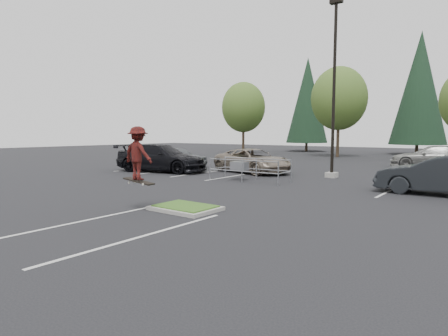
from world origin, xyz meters
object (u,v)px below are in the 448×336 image
Objects in this scene: conif_a at (307,100)px; car_l_grey at (178,157)px; light_pole at (334,99)px; decid_b at (339,101)px; decid_a at (243,109)px; car_r_charc at (442,175)px; cart_corral at (242,166)px; car_far_silver at (434,157)px; car_l_tan at (252,161)px; car_l_black at (161,158)px; conif_b at (420,88)px; skateboarder at (138,154)px.

conif_a reaches higher than car_l_grey.
decid_b is at bearing 109.35° from light_pole.
decid_a reaches higher than car_r_charc.
car_far_silver is (7.35, 14.25, 0.06)m from cart_corral.
car_l_tan is (1.29, -19.03, -5.26)m from decid_b.
decid_a is at bearing 135.75° from light_pole.
conif_a is at bearing -5.37° from car_l_black.
conif_a reaches higher than car_far_silver.
light_pole is 11.35m from car_far_silver.
car_far_silver is at bearing -44.43° from conif_a.
car_l_grey is 18.21m from car_r_charc.
car_l_black is at bearing -82.81° from conif_a.
conif_a is 29.30m from car_l_grey.
decid_a is at bearing 50.87° from car_l_tan.
car_l_tan is at bearing -99.25° from conif_b.
decid_a is at bearing -177.61° from decid_b.
light_pole is 6.68m from cart_corral.
decid_b reaches higher than car_l_grey.
decid_a reaches higher than car_l_grey.
cart_corral is at bearing -107.13° from car_l_black.
cart_corral is 2.26× the size of skateboarder.
car_l_black is 1.11× the size of car_far_silver.
skateboarder reaches higher than car_l_grey.
car_l_grey is at bearing -70.32° from car_far_silver.
conif_b is 33.64m from cart_corral.
light_pole is at bearing -62.62° from conif_a.
cart_corral is (-3.49, -4.25, -3.79)m from light_pole.
conif_a is at bearing 117.38° from light_pole.
conif_a is 30.63m from car_l_tan.
conif_b reaches higher than light_pole.
light_pole is 5.23× the size of skateboarder.
car_l_grey is (-11.50, -29.00, -7.08)m from conif_b.
conif_b is at bearing -169.68° from car_r_charc.
decid_a is 20.95m from conif_b.
car_far_silver is at bearing -25.63° from car_l_tan.
cart_corral is at bearing -80.26° from skateboarder.
car_l_tan is at bearing -76.09° from skateboarder.
cart_corral is (11.01, -32.25, -6.33)m from conif_a.
skateboarder reaches higher than car_l_black.
light_pole is at bearing -34.94° from car_far_silver.
decid_b reaches higher than car_l_black.
light_pole is 11.71m from car_l_black.
skateboarder is (1.79, -8.75, 1.16)m from cart_corral.
car_l_grey is at bearing -111.63° from conif_b.
car_l_black is (4.00, -31.69, -6.17)m from conif_a.
car_l_grey is 0.79× the size of car_far_silver.
cart_corral is 9.30m from car_l_grey.
car_far_silver is (14.36, 13.69, -0.09)m from car_l_black.
car_l_black is at bearing -69.76° from decid_a.
car_far_silver is at bearing -76.73° from conif_b.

